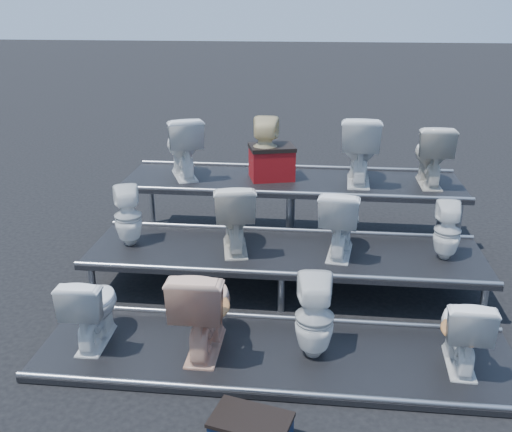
# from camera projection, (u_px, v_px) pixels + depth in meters

# --- Properties ---
(ground) EXTENTS (80.00, 80.00, 0.00)m
(ground) POSITION_uv_depth(u_px,v_px,m) (284.00, 289.00, 6.28)
(ground) COLOR black
(ground) RESTS_ON ground
(tier_front) EXTENTS (4.20, 1.20, 0.06)m
(tier_front) POSITION_uv_depth(u_px,v_px,m) (275.00, 355.00, 5.06)
(tier_front) COLOR black
(tier_front) RESTS_ON ground
(tier_mid) EXTENTS (4.20, 1.20, 0.46)m
(tier_mid) POSITION_uv_depth(u_px,v_px,m) (284.00, 270.00, 6.20)
(tier_mid) COLOR black
(tier_mid) RESTS_ON ground
(tier_back) EXTENTS (4.20, 1.20, 0.86)m
(tier_back) POSITION_uv_depth(u_px,v_px,m) (291.00, 212.00, 7.34)
(tier_back) COLOR black
(tier_back) RESTS_ON ground
(toilet_0) EXTENTS (0.41, 0.69, 0.70)m
(toilet_0) POSITION_uv_depth(u_px,v_px,m) (92.00, 307.00, 5.09)
(toilet_0) COLOR white
(toilet_0) RESTS_ON tier_front
(toilet_1) EXTENTS (0.47, 0.83, 0.85)m
(toilet_1) POSITION_uv_depth(u_px,v_px,m) (203.00, 306.00, 4.97)
(toilet_1) COLOR #E4AE8F
(toilet_1) RESTS_ON tier_front
(toilet_2) EXTENTS (0.35, 0.36, 0.75)m
(toilet_2) POSITION_uv_depth(u_px,v_px,m) (315.00, 317.00, 4.88)
(toilet_2) COLOR white
(toilet_2) RESTS_ON tier_front
(toilet_3) EXTENTS (0.42, 0.69, 0.69)m
(toilet_3) POSITION_uv_depth(u_px,v_px,m) (463.00, 329.00, 4.77)
(toilet_3) COLOR white
(toilet_3) RESTS_ON tier_front
(toilet_4) EXTENTS (0.38, 0.39, 0.66)m
(toilet_4) POSITION_uv_depth(u_px,v_px,m) (128.00, 216.00, 6.17)
(toilet_4) COLOR white
(toilet_4) RESTS_ON tier_mid
(toilet_5) EXTENTS (0.56, 0.82, 0.77)m
(toilet_5) POSITION_uv_depth(u_px,v_px,m) (234.00, 215.00, 6.04)
(toilet_5) COLOR beige
(toilet_5) RESTS_ON tier_mid
(toilet_6) EXTENTS (0.50, 0.77, 0.74)m
(toilet_6) POSITION_uv_depth(u_px,v_px,m) (340.00, 221.00, 5.93)
(toilet_6) COLOR white
(toilet_6) RESTS_ON tier_mid
(toilet_7) EXTENTS (0.29, 0.30, 0.61)m
(toilet_7) POSITION_uv_depth(u_px,v_px,m) (447.00, 231.00, 5.84)
(toilet_7) COLOR white
(toilet_7) RESTS_ON tier_mid
(toilet_8) EXTENTS (0.70, 0.88, 0.78)m
(toilet_8) POSITION_uv_depth(u_px,v_px,m) (183.00, 146.00, 7.19)
(toilet_8) COLOR white
(toilet_8) RESTS_ON tier_back
(toilet_9) EXTENTS (0.36, 0.36, 0.77)m
(toilet_9) POSITION_uv_depth(u_px,v_px,m) (265.00, 149.00, 7.08)
(toilet_9) COLOR beige
(toilet_9) RESTS_ON tier_back
(toilet_10) EXTENTS (0.51, 0.84, 0.84)m
(toilet_10) POSITION_uv_depth(u_px,v_px,m) (360.00, 149.00, 6.95)
(toilet_10) COLOR white
(toilet_10) RESTS_ON tier_back
(toilet_11) EXTENTS (0.42, 0.74, 0.75)m
(toilet_11) POSITION_uv_depth(u_px,v_px,m) (431.00, 154.00, 6.88)
(toilet_11) COLOR beige
(toilet_11) RESTS_ON tier_back
(red_crate) EXTENTS (0.62, 0.54, 0.38)m
(red_crate) POSITION_uv_depth(u_px,v_px,m) (272.00, 164.00, 7.17)
(red_crate) COLOR maroon
(red_crate) RESTS_ON tier_back
(step_stool) EXTENTS (0.60, 0.44, 0.19)m
(step_stool) POSITION_uv_depth(u_px,v_px,m) (251.00, 432.00, 4.06)
(step_stool) COLOR #0E1A33
(step_stool) RESTS_ON ground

